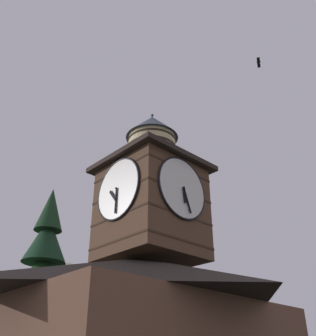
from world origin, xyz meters
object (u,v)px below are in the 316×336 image
pine_tree_behind (38,305)px  moon (66,272)px  clock_tower (151,195)px  flying_bird_high (259,62)px

pine_tree_behind → moon: size_ratio=5.46×
clock_tower → pine_tree_behind: bearing=-79.3°
clock_tower → pine_tree_behind: size_ratio=0.66×
moon → flying_bird_high: (8.86, 31.93, 3.75)m
pine_tree_behind → moon: 23.61m
flying_bird_high → moon: bearing=-105.5°
clock_tower → moon: 28.65m
clock_tower → flying_bird_high: size_ratio=11.48×
clock_tower → pine_tree_behind: (1.42, -7.49, -4.47)m
flying_bird_high → clock_tower: bearing=-69.0°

